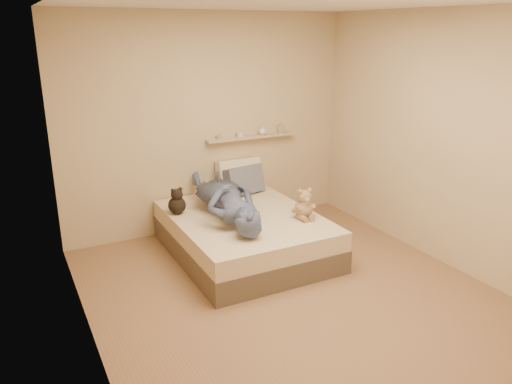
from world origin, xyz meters
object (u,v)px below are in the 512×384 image
person (226,199)px  dark_plush (177,203)px  bed (244,234)px  wall_shelf (251,137)px  teddy_bear (304,206)px  pillow_cream (239,175)px  game_console (245,222)px  pillow_grey (244,180)px

person → dark_plush: bearing=-26.7°
bed → wall_shelf: 1.38m
teddy_bear → person: 0.84m
pillow_cream → person: (-0.51, -0.74, -0.01)m
teddy_bear → pillow_cream: bearing=99.7°
game_console → pillow_cream: pillow_cream is taller
dark_plush → person: person is taller
bed → pillow_cream: (0.33, 0.83, 0.43)m
teddy_bear → wall_shelf: (0.01, 1.27, 0.51)m
pillow_cream → person: 0.90m
teddy_bear → game_console: bearing=-169.7°
game_console → person: 0.60m
game_console → person: bearing=83.7°
pillow_cream → wall_shelf: bearing=20.1°
bed → person: (-0.17, 0.09, 0.42)m
teddy_bear → pillow_grey: size_ratio=0.67×
game_console → wall_shelf: 1.70m
game_console → dark_plush: (-0.39, 0.89, -0.01)m
dark_plush → wall_shelf: size_ratio=0.25×
bed → person: 0.46m
bed → game_console: (-0.24, -0.51, 0.37)m
pillow_cream → teddy_bear: bearing=-80.3°
game_console → wall_shelf: size_ratio=0.14×
pillow_cream → wall_shelf: 0.51m
dark_plush → person: size_ratio=0.19×
pillow_cream → wall_shelf: size_ratio=0.46×
pillow_grey → game_console: bearing=-116.0°
game_console → pillow_cream: (0.57, 1.34, 0.06)m
game_console → person: (0.07, 0.59, 0.05)m
pillow_cream → wall_shelf: (0.22, 0.08, 0.45)m
pillow_cream → pillow_grey: size_ratio=1.10×
pillow_cream → person: bearing=-124.3°
teddy_bear → wall_shelf: bearing=89.4°
bed → game_console: size_ratio=11.17×
game_console → wall_shelf: bearing=60.8°
dark_plush → pillow_grey: bearing=17.4°
bed → game_console: bearing=-115.4°
bed → teddy_bear: (0.54, -0.36, 0.36)m
bed → dark_plush: dark_plush is taller
teddy_bear → dark_plush: 1.39m
game_console → wall_shelf: wall_shelf is taller
bed → pillow_grey: pillow_grey is taller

